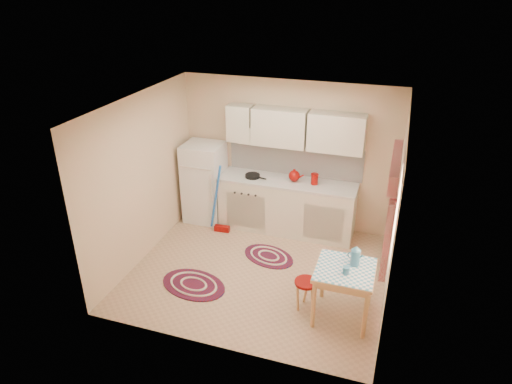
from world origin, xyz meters
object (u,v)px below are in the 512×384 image
at_px(fridge, 205,182).
at_px(table, 343,293).
at_px(base_cabinets, 287,207).
at_px(stool, 305,294).

height_order(fridge, table, fridge).
distance_m(base_cabinets, table, 2.26).
bearing_deg(stool, table, -1.44).
distance_m(base_cabinets, stool, 2.05).
relative_size(fridge, table, 1.94).
bearing_deg(stool, base_cabinets, 111.76).
xyz_separation_m(fridge, stool, (2.22, -1.84, -0.49)).
relative_size(fridge, stool, 3.33).
xyz_separation_m(fridge, table, (2.70, -1.85, -0.34)).
bearing_deg(base_cabinets, stool, -68.24).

